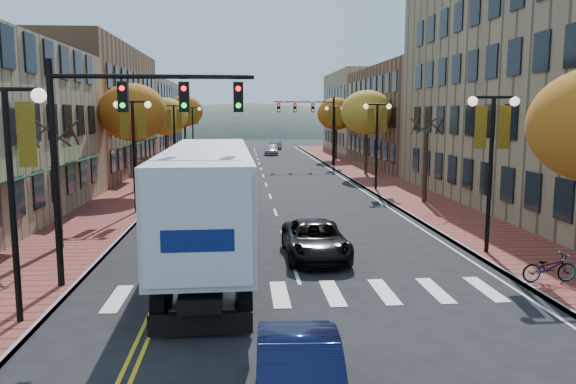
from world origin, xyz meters
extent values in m
plane|color=black|center=(0.00, 0.00, 0.00)|extent=(200.00, 200.00, 0.00)
cube|color=brown|center=(-9.00, 32.50, 0.07)|extent=(4.00, 85.00, 0.15)
cube|color=brown|center=(9.00, 32.50, 0.07)|extent=(4.00, 85.00, 0.15)
cube|color=brown|center=(-17.00, 36.00, 5.50)|extent=(12.00, 24.00, 11.00)
cube|color=#9E8966|center=(-17.00, 61.00, 4.75)|extent=(12.00, 26.00, 9.50)
cube|color=brown|center=(18.50, 42.00, 5.00)|extent=(15.00, 24.00, 10.00)
cube|color=#9E8966|center=(18.50, 64.00, 5.50)|extent=(15.00, 20.00, 11.00)
cylinder|color=#382619|center=(-9.00, 8.00, 2.25)|extent=(0.28, 0.28, 4.20)
cylinder|color=#382619|center=(-9.00, 24.00, 2.60)|extent=(0.28, 0.28, 4.90)
ellipsoid|color=#C56F17|center=(-9.00, 24.00, 5.46)|extent=(4.48, 4.48, 3.81)
cylinder|color=#382619|center=(-9.00, 40.00, 2.42)|extent=(0.28, 0.28, 4.55)
ellipsoid|color=gold|center=(-9.00, 40.00, 5.07)|extent=(4.16, 4.16, 3.54)
cylinder|color=#382619|center=(-9.00, 58.00, 2.67)|extent=(0.28, 0.28, 5.04)
ellipsoid|color=#C56F17|center=(-9.00, 58.00, 5.62)|extent=(4.61, 4.61, 3.92)
cylinder|color=#382619|center=(9.00, 18.00, 2.25)|extent=(0.28, 0.28, 4.20)
cylinder|color=#382619|center=(9.00, 34.00, 2.60)|extent=(0.28, 0.28, 4.90)
ellipsoid|color=gold|center=(9.00, 34.00, 5.46)|extent=(4.48, 4.48, 3.81)
cylinder|color=#382619|center=(9.00, 50.00, 2.53)|extent=(0.28, 0.28, 4.76)
ellipsoid|color=#C56F17|center=(9.00, 50.00, 5.30)|extent=(4.35, 4.35, 3.70)
cylinder|color=black|center=(-7.50, 0.00, 3.00)|extent=(0.16, 0.16, 6.00)
cylinder|color=black|center=(-7.50, 0.00, 6.00)|extent=(1.60, 0.10, 0.10)
sphere|color=#FFF2CC|center=(-6.70, 0.00, 5.85)|extent=(0.36, 0.36, 0.36)
cube|color=gold|center=(-7.05, 0.00, 4.90)|extent=(0.45, 0.03, 1.60)
cylinder|color=black|center=(-7.50, 16.00, 3.00)|extent=(0.16, 0.16, 6.00)
cylinder|color=black|center=(-7.50, 16.00, 6.00)|extent=(1.60, 0.10, 0.10)
sphere|color=#FFF2CC|center=(-8.30, 16.00, 5.85)|extent=(0.36, 0.36, 0.36)
sphere|color=#FFF2CC|center=(-6.70, 16.00, 5.85)|extent=(0.36, 0.36, 0.36)
cube|color=gold|center=(-7.95, 16.00, 4.90)|extent=(0.45, 0.03, 1.60)
cube|color=gold|center=(-7.05, 16.00, 4.90)|extent=(0.45, 0.03, 1.60)
cylinder|color=black|center=(-7.50, 34.00, 3.00)|extent=(0.16, 0.16, 6.00)
cylinder|color=black|center=(-7.50, 34.00, 6.00)|extent=(1.60, 0.10, 0.10)
sphere|color=#FFF2CC|center=(-8.30, 34.00, 5.85)|extent=(0.36, 0.36, 0.36)
sphere|color=#FFF2CC|center=(-6.70, 34.00, 5.85)|extent=(0.36, 0.36, 0.36)
cube|color=gold|center=(-7.95, 34.00, 4.90)|extent=(0.45, 0.03, 1.60)
cube|color=gold|center=(-7.05, 34.00, 4.90)|extent=(0.45, 0.03, 1.60)
cylinder|color=black|center=(-7.50, 52.00, 3.00)|extent=(0.16, 0.16, 6.00)
cylinder|color=black|center=(-7.50, 52.00, 6.00)|extent=(1.60, 0.10, 0.10)
sphere|color=#FFF2CC|center=(-8.30, 52.00, 5.85)|extent=(0.36, 0.36, 0.36)
sphere|color=#FFF2CC|center=(-6.70, 52.00, 5.85)|extent=(0.36, 0.36, 0.36)
cube|color=gold|center=(-7.95, 52.00, 4.90)|extent=(0.45, 0.03, 1.60)
cube|color=gold|center=(-7.05, 52.00, 4.90)|extent=(0.45, 0.03, 1.60)
cylinder|color=black|center=(7.50, 6.00, 3.00)|extent=(0.16, 0.16, 6.00)
cylinder|color=black|center=(7.50, 6.00, 6.00)|extent=(1.60, 0.10, 0.10)
sphere|color=#FFF2CC|center=(6.70, 6.00, 5.85)|extent=(0.36, 0.36, 0.36)
sphere|color=#FFF2CC|center=(8.30, 6.00, 5.85)|extent=(0.36, 0.36, 0.36)
cube|color=gold|center=(7.05, 6.00, 4.90)|extent=(0.45, 0.03, 1.60)
cube|color=gold|center=(7.95, 6.00, 4.90)|extent=(0.45, 0.03, 1.60)
cylinder|color=black|center=(7.50, 24.00, 3.00)|extent=(0.16, 0.16, 6.00)
cylinder|color=black|center=(7.50, 24.00, 6.00)|extent=(1.60, 0.10, 0.10)
sphere|color=#FFF2CC|center=(6.70, 24.00, 5.85)|extent=(0.36, 0.36, 0.36)
sphere|color=#FFF2CC|center=(8.30, 24.00, 5.85)|extent=(0.36, 0.36, 0.36)
cube|color=gold|center=(7.05, 24.00, 4.90)|extent=(0.45, 0.03, 1.60)
cube|color=gold|center=(7.95, 24.00, 4.90)|extent=(0.45, 0.03, 1.60)
cylinder|color=black|center=(7.50, 42.00, 3.00)|extent=(0.16, 0.16, 6.00)
cylinder|color=black|center=(7.50, 42.00, 6.00)|extent=(1.60, 0.10, 0.10)
sphere|color=#FFF2CC|center=(6.70, 42.00, 5.85)|extent=(0.36, 0.36, 0.36)
sphere|color=#FFF2CC|center=(8.30, 42.00, 5.85)|extent=(0.36, 0.36, 0.36)
cube|color=gold|center=(7.05, 42.00, 4.90)|extent=(0.45, 0.03, 1.60)
cube|color=gold|center=(7.95, 42.00, 4.90)|extent=(0.45, 0.03, 1.60)
cylinder|color=black|center=(-7.40, 3.00, 3.50)|extent=(0.20, 0.20, 7.00)
cylinder|color=black|center=(-4.40, 3.00, 6.50)|extent=(6.00, 0.14, 0.14)
cube|color=black|center=(-5.30, 3.00, 5.90)|extent=(0.30, 0.25, 0.90)
sphere|color=#FF0C0C|center=(-5.30, 2.86, 6.15)|extent=(0.16, 0.16, 0.16)
cube|color=black|center=(-3.50, 3.00, 5.90)|extent=(0.30, 0.25, 0.90)
sphere|color=#FF0C0C|center=(-3.50, 2.86, 6.15)|extent=(0.16, 0.16, 0.16)
cube|color=black|center=(-1.88, 3.00, 5.90)|extent=(0.30, 0.25, 0.90)
sphere|color=#FF0C0C|center=(-1.88, 2.86, 6.15)|extent=(0.16, 0.16, 0.16)
cylinder|color=black|center=(7.40, 42.00, 3.50)|extent=(0.20, 0.20, 7.00)
cylinder|color=black|center=(4.40, 42.00, 6.50)|extent=(6.00, 0.14, 0.14)
cube|color=black|center=(5.30, 42.00, 5.90)|extent=(0.30, 0.25, 0.90)
sphere|color=#FF0C0C|center=(5.30, 41.86, 6.15)|extent=(0.16, 0.16, 0.16)
cube|color=black|center=(3.50, 42.00, 5.90)|extent=(0.30, 0.25, 0.90)
sphere|color=#FF0C0C|center=(3.50, 41.86, 6.15)|extent=(0.16, 0.16, 0.16)
cube|color=black|center=(1.88, 42.00, 5.90)|extent=(0.30, 0.25, 0.90)
sphere|color=#FF0C0C|center=(1.88, 41.86, 6.15)|extent=(0.16, 0.16, 0.16)
cube|color=black|center=(-2.98, 5.34, 0.89)|extent=(1.36, 13.70, 0.37)
cube|color=silver|center=(-2.98, 5.34, 2.74)|extent=(3.04, 13.74, 2.95)
cube|color=black|center=(-3.17, 13.75, 1.74)|extent=(2.70, 3.22, 2.63)
cylinder|color=black|center=(-3.96, -0.16, 0.53)|extent=(0.39, 1.06, 1.05)
cylinder|color=black|center=(-1.75, -0.11, 0.53)|extent=(0.39, 1.06, 1.05)
cylinder|color=black|center=(-3.99, 1.10, 0.53)|extent=(0.39, 1.06, 1.05)
cylinder|color=black|center=(-1.78, 1.15, 0.53)|extent=(0.39, 1.06, 1.05)
cylinder|color=black|center=(-4.24, 12.47, 0.53)|extent=(0.39, 1.06, 1.05)
cylinder|color=black|center=(-2.03, 12.52, 0.53)|extent=(0.39, 1.06, 1.05)
cylinder|color=black|center=(-4.30, 14.78, 0.53)|extent=(0.39, 1.06, 1.05)
cylinder|color=black|center=(-2.09, 14.83, 0.53)|extent=(0.39, 1.06, 1.05)
imported|color=#0C1133|center=(-0.81, -4.94, 0.72)|extent=(1.71, 4.41, 1.43)
imported|color=black|center=(0.93, 6.27, 0.68)|extent=(2.29, 4.93, 1.37)
imported|color=white|center=(-3.89, 54.30, 0.72)|extent=(1.94, 4.30, 1.43)
imported|color=#A2A1A9|center=(1.94, 58.15, 0.64)|extent=(2.01, 4.48, 1.27)
imported|color=#B5B5BD|center=(3.13, 69.63, 0.71)|extent=(1.80, 4.40, 1.42)
imported|color=gray|center=(7.80, 2.13, 0.61)|extent=(1.74, 0.62, 0.91)
camera|label=1|loc=(-1.78, -14.26, 5.44)|focal=35.00mm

